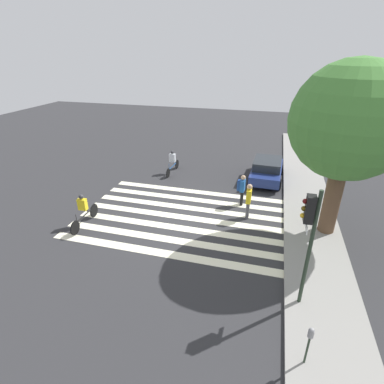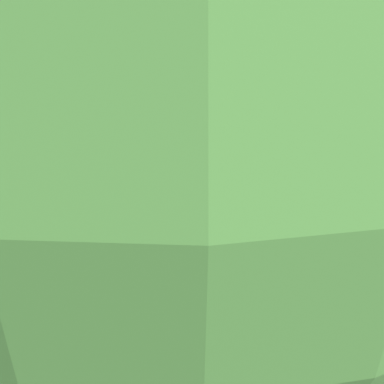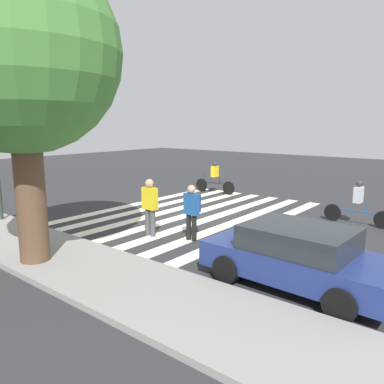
% 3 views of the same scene
% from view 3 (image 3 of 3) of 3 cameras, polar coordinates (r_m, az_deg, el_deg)
% --- Properties ---
extents(ground_plane, '(60.00, 60.00, 0.00)m').
position_cam_3_polar(ground_plane, '(14.93, 0.17, -3.27)').
color(ground_plane, '#2D2D30').
extents(sidewalk_curb, '(36.00, 2.50, 0.14)m').
position_cam_3_polar(sidewalk_curb, '(10.94, -20.99, -8.69)').
color(sidewalk_curb, gray).
rests_on(sidewalk_curb, ground_plane).
extents(crosswalk_stripes, '(6.58, 10.00, 0.01)m').
position_cam_3_polar(crosswalk_stripes, '(14.92, 0.17, -3.26)').
color(crosswalk_stripes, '#F2EDCC').
rests_on(crosswalk_stripes, ground_plane).
extents(street_tree, '(4.67, 4.67, 7.46)m').
position_cam_3_polar(street_tree, '(9.90, -24.78, 18.49)').
color(street_tree, brown).
rests_on(street_tree, ground_plane).
extents(pedestrian_adult_yellow_jacket, '(0.49, 0.41, 1.71)m').
position_cam_3_polar(pedestrian_adult_yellow_jacket, '(11.31, 0.03, -2.46)').
color(pedestrian_adult_yellow_jacket, black).
rests_on(pedestrian_adult_yellow_jacket, ground_plane).
extents(pedestrian_child_with_backpack, '(0.51, 0.27, 1.83)m').
position_cam_3_polar(pedestrian_child_with_backpack, '(11.82, -6.44, -1.83)').
color(pedestrian_child_with_backpack, '#4C4C51').
rests_on(pedestrian_child_with_backpack, ground_plane).
extents(cyclist_mid_street, '(2.34, 0.41, 1.58)m').
position_cam_3_polar(cyclist_mid_street, '(14.33, 23.97, -1.23)').
color(cyclist_mid_street, black).
rests_on(cyclist_mid_street, ground_plane).
extents(cyclist_far_lane, '(2.34, 0.41, 1.63)m').
position_cam_3_polar(cyclist_far_lane, '(19.21, 3.49, 2.39)').
color(cyclist_far_lane, black).
rests_on(cyclist_far_lane, ground_plane).
extents(car_parked_far_curb, '(4.12, 2.11, 1.36)m').
position_cam_3_polar(car_parked_far_curb, '(8.51, 15.82, -9.33)').
color(car_parked_far_curb, navy).
rests_on(car_parked_far_curb, ground_plane).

